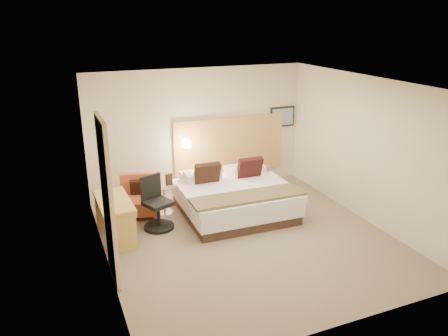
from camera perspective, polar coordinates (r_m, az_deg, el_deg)
name	(u,v)px	position (r m, az deg, el deg)	size (l,w,h in m)	color
floor	(248,239)	(7.79, 3.20, -9.26)	(4.80, 5.00, 0.02)	#806E56
ceiling	(252,84)	(6.92, 3.63, 10.95)	(4.80, 5.00, 0.02)	silver
wall_back	(199,131)	(9.46, -3.23, 4.83)	(4.80, 0.02, 2.70)	beige
wall_front	(344,232)	(5.28, 15.43, -8.03)	(4.80, 0.02, 2.70)	beige
wall_left	(101,187)	(6.61, -15.79, -2.38)	(0.02, 5.00, 2.70)	beige
wall_right	(367,150)	(8.53, 18.16, 2.25)	(0.02, 5.00, 2.70)	beige
headboard_panel	(230,146)	(9.78, 0.77, 2.91)	(2.60, 0.04, 1.30)	tan
art_frame	(282,117)	(10.23, 7.62, 6.66)	(0.62, 0.03, 0.47)	black
art_canvas	(283,117)	(10.21, 7.67, 6.63)	(0.54, 0.01, 0.39)	#758DA2
lamp_arm	(185,143)	(9.33, -5.05, 3.30)	(0.02, 0.02, 0.12)	white
lamp_shade	(186,144)	(9.27, -4.94, 3.20)	(0.15, 0.15, 0.15)	#FFEDC6
curtain	(108,201)	(6.43, -14.95, -4.17)	(0.06, 0.90, 2.42)	beige
bottle_a	(158,181)	(8.53, -8.61, -1.67)	(0.06, 0.06, 0.21)	#80B0C6
menu_folder	(169,179)	(8.55, -7.20, -1.49)	(0.14, 0.05, 0.23)	#3A2517
bed	(234,197)	(8.61, 1.29, -3.79)	(2.14, 2.08, 1.02)	#3A241D
lounge_chair	(140,199)	(8.71, -10.95, -4.04)	(0.87, 0.80, 0.78)	tan
side_table	(164,198)	(8.68, -7.82, -3.84)	(0.68, 0.68, 0.58)	silver
desk	(116,208)	(7.76, -13.98, -5.10)	(0.57, 1.19, 0.74)	tan
desk_chair	(157,207)	(8.09, -8.80, -5.08)	(0.72, 0.72, 0.98)	black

